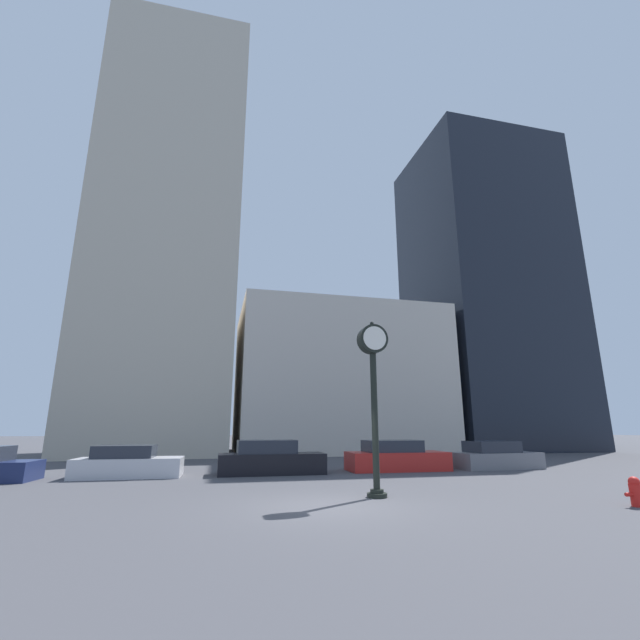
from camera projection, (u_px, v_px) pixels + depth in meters
The scene contains 10 objects.
ground_plane at pixel (328, 506), 10.90m from camera, with size 200.00×200.00×0.00m, color #424247.
building_tall_tower at pixel (172, 238), 36.10m from camera, with size 10.78×12.00×34.95m.
building_storefront_row at pixel (336, 381), 36.54m from camera, with size 16.47×12.00×11.56m.
building_glass_modern at pixel (484, 292), 42.30m from camera, with size 12.76×12.00×29.86m.
street_clock at pixel (373, 375), 13.12m from camera, with size 0.90×0.58×5.20m.
car_silver at pixel (128, 464), 17.28m from camera, with size 4.15×1.93×1.24m.
car_black at pixel (270, 460), 18.47m from camera, with size 4.55×1.75×1.42m.
car_red at pixel (396, 458), 19.97m from camera, with size 4.71×2.02×1.37m.
car_grey at pixel (495, 457), 20.86m from camera, with size 4.23×1.99×1.30m.
fire_hydrant_near at pixel (636, 491), 10.91m from camera, with size 0.64×0.28×0.73m.
Camera 1 is at (-2.97, -11.35, 1.96)m, focal length 24.00 mm.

